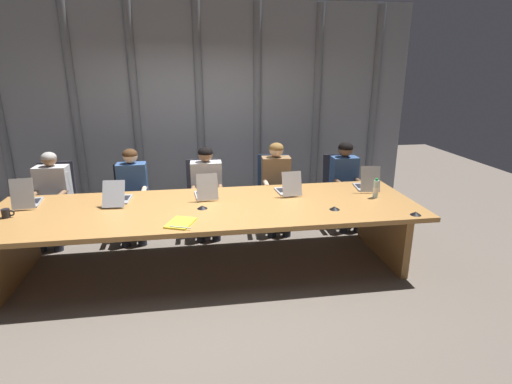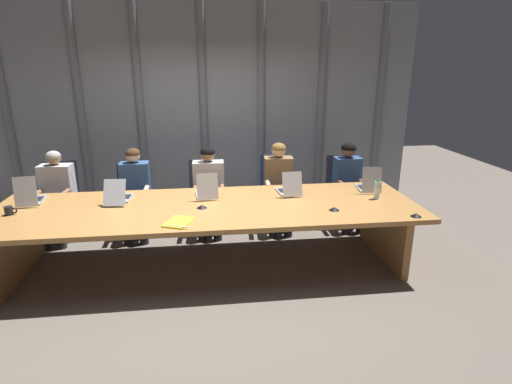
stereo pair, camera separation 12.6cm
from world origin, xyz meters
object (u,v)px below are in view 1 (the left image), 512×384
(person_right_end, at_px, (346,179))
(office_chair_right_mid, at_px, (273,200))
(laptop_right_end, at_px, (367,185))
(conference_mic_left_side, at_px, (202,207))
(office_chair_left_end, at_px, (59,211))
(coffee_mug_near, at_px, (6,213))
(person_left_mid, at_px, (132,189))
(office_chair_left_mid, at_px, (133,208))
(laptop_right_mid, at_px, (288,189))
(office_chair_center, at_px, (204,204))
(water_bottle_primary, at_px, (376,189))
(conference_mic_middle, at_px, (416,213))
(person_left_end, at_px, (52,193))
(laptop_left_mid, at_px, (118,198))
(person_center, at_px, (207,186))
(spiral_notepad, at_px, (181,223))
(conference_mic_right_side, at_px, (335,208))
(office_chair_right_end, at_px, (339,197))
(laptop_center, at_px, (206,192))
(person_right_mid, at_px, (277,182))
(laptop_left_end, at_px, (27,200))

(person_right_end, bearing_deg, office_chair_right_mid, -99.07)
(laptop_right_end, relative_size, conference_mic_left_side, 3.80)
(office_chair_left_end, relative_size, office_chair_right_mid, 1.00)
(coffee_mug_near, bearing_deg, person_left_mid, 44.10)
(office_chair_left_mid, height_order, person_right_end, person_right_end)
(laptop_right_mid, distance_m, office_chair_center, 1.37)
(laptop_right_end, height_order, water_bottle_primary, laptop_right_end)
(office_chair_left_end, distance_m, office_chair_right_mid, 2.86)
(conference_mic_middle, bearing_deg, office_chair_left_end, 156.24)
(office_chair_left_mid, relative_size, person_left_end, 0.79)
(laptop_left_mid, bearing_deg, person_left_end, 55.91)
(office_chair_right_mid, relative_size, water_bottle_primary, 4.29)
(person_center, distance_m, spiral_notepad, 1.51)
(person_left_mid, xyz_separation_m, conference_mic_left_side, (0.87, -1.07, 0.09))
(person_right_end, height_order, water_bottle_primary, person_right_end)
(coffee_mug_near, distance_m, conference_mic_right_side, 3.32)
(office_chair_left_end, distance_m, office_chair_right_end, 3.83)
(person_right_end, bearing_deg, coffee_mug_near, -75.18)
(laptop_right_mid, distance_m, office_chair_right_end, 1.36)
(person_left_end, height_order, person_center, person_center)
(office_chair_center, xyz_separation_m, conference_mic_right_side, (1.34, -1.47, 0.39))
(person_center, bearing_deg, office_chair_left_end, -93.34)
(laptop_right_mid, height_order, office_chair_left_mid, laptop_right_mid)
(laptop_right_mid, bearing_deg, coffee_mug_near, 91.22)
(person_left_mid, height_order, conference_mic_left_side, person_left_mid)
(office_chair_left_end, bearing_deg, laptop_left_mid, 40.22)
(office_chair_left_end, bearing_deg, laptop_right_end, 71.21)
(laptop_center, bearing_deg, water_bottle_primary, -104.00)
(office_chair_left_end, relative_size, person_left_end, 0.84)
(laptop_left_mid, height_order, person_right_mid, person_right_mid)
(office_chair_left_mid, bearing_deg, laptop_center, 43.06)
(person_left_mid, xyz_separation_m, spiral_notepad, (0.65, -1.47, 0.08))
(laptop_left_mid, relative_size, person_left_end, 0.41)
(person_left_mid, distance_m, conference_mic_left_side, 1.38)
(laptop_left_mid, distance_m, office_chair_left_mid, 0.98)
(office_chair_right_end, relative_size, person_left_mid, 0.81)
(office_chair_left_end, height_order, person_right_end, person_right_end)
(laptop_right_mid, bearing_deg, office_chair_left_mid, 60.85)
(office_chair_right_mid, distance_m, water_bottle_primary, 1.58)
(person_right_mid, relative_size, water_bottle_primary, 5.24)
(laptop_left_end, xyz_separation_m, person_center, (1.94, 0.69, -0.13))
(office_chair_right_mid, bearing_deg, laptop_right_mid, 8.31)
(person_center, distance_m, person_right_mid, 0.94)
(person_right_mid, bearing_deg, laptop_left_end, -73.08)
(office_chair_right_mid, xyz_separation_m, person_right_end, (0.99, -0.16, 0.31))
(laptop_right_mid, xyz_separation_m, office_chair_center, (-0.98, 0.85, -0.43))
(office_chair_right_end, bearing_deg, conference_mic_left_side, -51.09)
(person_center, bearing_deg, office_chair_left_mid, -97.45)
(laptop_center, distance_m, spiral_notepad, 0.82)
(conference_mic_right_side, bearing_deg, person_left_mid, 149.68)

